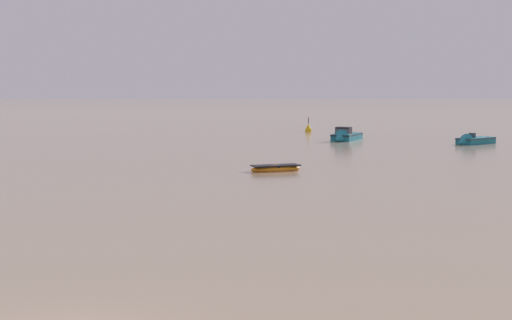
{
  "coord_description": "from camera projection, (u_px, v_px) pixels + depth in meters",
  "views": [
    {
      "loc": [
        5.48,
        -19.38,
        6.57
      ],
      "look_at": [
        4.26,
        44.54,
        0.51
      ],
      "focal_mm": 54.55,
      "sensor_mm": 36.0,
      "label": 1
    }
  ],
  "objects": [
    {
      "name": "rowboat_moored_6",
      "position": [
        276.0,
        169.0,
        60.71
      ],
      "size": [
        4.35,
        2.87,
        0.65
      ],
      "rotation": [
        0.0,
        0.0,
        3.53
      ],
      "color": "orange",
      "rests_on": "ground"
    },
    {
      "name": "motorboat_moored_4",
      "position": [
        344.0,
        138.0,
        94.3
      ],
      "size": [
        4.71,
        6.99,
        2.52
      ],
      "rotation": [
        0.0,
        0.0,
        4.31
      ],
      "color": "#197084",
      "rests_on": "ground"
    },
    {
      "name": "motorboat_moored_1",
      "position": [
        471.0,
        142.0,
        88.6
      ],
      "size": [
        5.76,
        5.5,
        2.03
      ],
      "rotation": [
        0.0,
        0.0,
        3.88
      ],
      "color": "#197084",
      "rests_on": "ground"
    },
    {
      "name": "channel_buoy",
      "position": [
        308.0,
        129.0,
        112.3
      ],
      "size": [
        0.9,
        0.9,
        2.3
      ],
      "color": "gold",
      "rests_on": "ground"
    }
  ]
}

